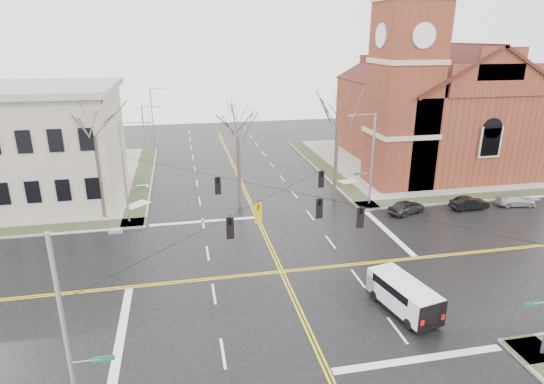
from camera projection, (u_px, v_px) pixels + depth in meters
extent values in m
plane|color=black|center=(282.00, 272.00, 32.49)|extent=(120.00, 120.00, 0.00)
cube|color=gray|center=(424.00, 162.00, 60.34)|extent=(30.00, 30.00, 0.15)
cube|color=#27321B|center=(324.00, 167.00, 57.71)|extent=(2.00, 30.00, 0.02)
cube|color=#27321B|center=(491.00, 195.00, 47.53)|extent=(30.00, 2.00, 0.02)
cube|color=gray|center=(16.00, 186.00, 50.91)|extent=(30.00, 30.00, 0.15)
cube|color=#27321B|center=(143.00, 178.00, 53.49)|extent=(2.00, 30.00, 0.02)
cube|color=gold|center=(280.00, 272.00, 32.47)|extent=(0.12, 100.00, 0.01)
cube|color=gold|center=(283.00, 271.00, 32.51)|extent=(0.12, 100.00, 0.01)
cube|color=gold|center=(282.00, 272.00, 32.38)|extent=(100.00, 0.12, 0.01)
cube|color=gold|center=(281.00, 271.00, 32.60)|extent=(100.00, 0.12, 0.01)
cube|color=silver|center=(419.00, 359.00, 23.71)|extent=(9.50, 0.50, 0.01)
cube|color=silver|center=(203.00, 221.00, 41.27)|extent=(9.50, 0.50, 0.01)
cube|color=silver|center=(121.00, 332.00, 25.88)|extent=(0.50, 9.50, 0.01)
cube|color=silver|center=(388.00, 232.00, 39.10)|extent=(0.50, 9.50, 0.01)
cube|color=maroon|center=(403.00, 95.00, 48.18)|extent=(6.00, 6.00, 20.00)
cylinder|color=silver|center=(424.00, 35.00, 43.40)|extent=(2.40, 0.15, 2.40)
cylinder|color=silver|center=(381.00, 35.00, 45.65)|extent=(0.15, 2.40, 2.40)
cube|color=maroon|center=(431.00, 124.00, 59.85)|extent=(18.00, 24.00, 10.00)
cube|color=maroon|center=(384.00, 159.00, 53.47)|extent=(2.00, 5.00, 4.40)
cube|color=#A0927F|center=(22.00, 147.00, 45.07)|extent=(18.00, 14.00, 11.00)
cylinder|color=gray|center=(372.00, 160.00, 43.80)|extent=(0.20, 0.20, 9.00)
cylinder|color=gray|center=(365.00, 174.00, 44.12)|extent=(1.20, 0.06, 0.06)
cube|color=#105F30|center=(359.00, 174.00, 43.99)|extent=(0.90, 0.04, 0.25)
cylinder|color=gray|center=(363.00, 115.00, 42.14)|extent=(2.40, 0.08, 0.08)
cube|color=gray|center=(351.00, 116.00, 41.93)|extent=(0.50, 0.22, 0.15)
cylinder|color=gray|center=(124.00, 173.00, 39.46)|extent=(0.20, 0.20, 9.00)
cylinder|color=gray|center=(133.00, 188.00, 40.01)|extent=(1.20, 0.06, 0.06)
cube|color=#105F30|center=(141.00, 187.00, 40.14)|extent=(0.90, 0.04, 0.25)
cylinder|color=gray|center=(133.00, 123.00, 38.25)|extent=(2.40, 0.08, 0.08)
cube|color=gray|center=(148.00, 123.00, 38.49)|extent=(0.50, 0.22, 0.15)
cylinder|color=gray|center=(544.00, 302.00, 22.82)|extent=(1.20, 0.06, 0.06)
cube|color=#105F30|center=(531.00, 304.00, 22.69)|extent=(0.90, 0.04, 0.25)
cube|color=gray|center=(534.00, 198.00, 20.62)|extent=(0.50, 0.22, 0.15)
cylinder|color=gray|center=(65.00, 335.00, 18.15)|extent=(0.20, 0.20, 9.00)
cylinder|color=gray|center=(86.00, 361.00, 18.71)|extent=(1.20, 0.06, 0.06)
cube|color=#105F30|center=(103.00, 359.00, 18.84)|extent=(0.90, 0.04, 0.25)
cylinder|color=gray|center=(82.00, 232.00, 16.95)|extent=(2.40, 0.08, 0.08)
cube|color=gray|center=(116.00, 231.00, 17.19)|extent=(0.50, 0.22, 0.15)
cylinder|color=black|center=(282.00, 190.00, 30.47)|extent=(23.02, 23.02, 0.03)
cylinder|color=black|center=(282.00, 190.00, 30.47)|extent=(23.02, 23.02, 0.03)
imported|color=black|center=(230.00, 228.00, 26.26)|extent=(0.21, 0.26, 1.30)
imported|color=black|center=(321.00, 179.00, 35.17)|extent=(0.21, 0.26, 1.30)
imported|color=#D49F0C|center=(258.00, 213.00, 28.49)|extent=(0.21, 0.26, 1.30)
imported|color=black|center=(218.00, 186.00, 33.67)|extent=(0.21, 0.26, 1.30)
imported|color=black|center=(360.00, 218.00, 27.76)|extent=(0.21, 0.26, 1.30)
imported|color=black|center=(319.00, 209.00, 29.24)|extent=(0.21, 0.26, 1.30)
cylinder|color=gray|center=(145.00, 139.00, 55.05)|extent=(0.16, 0.16, 8.00)
cylinder|color=gray|center=(150.00, 107.00, 53.97)|extent=(2.00, 0.07, 0.07)
cube|color=gray|center=(159.00, 107.00, 54.17)|extent=(0.45, 0.20, 0.13)
cylinder|color=gray|center=(152.00, 113.00, 73.58)|extent=(0.16, 0.16, 8.00)
cylinder|color=gray|center=(156.00, 88.00, 72.49)|extent=(2.00, 0.07, 0.07)
cube|color=gray|center=(163.00, 89.00, 72.70)|extent=(0.45, 0.20, 0.13)
cube|color=white|center=(404.00, 295.00, 27.52)|extent=(2.90, 5.27, 1.60)
cube|color=white|center=(383.00, 282.00, 29.40)|extent=(2.06, 1.22, 1.13)
cube|color=black|center=(380.00, 273.00, 29.51)|extent=(1.73, 0.46, 0.75)
cube|color=black|center=(403.00, 286.00, 27.52)|extent=(2.60, 3.71, 0.52)
cube|color=#B70C0A|center=(422.00, 323.00, 25.10)|extent=(0.23, 0.11, 0.32)
cube|color=#B70C0A|center=(443.00, 317.00, 25.65)|extent=(0.23, 0.11, 0.32)
cube|color=black|center=(402.00, 306.00, 27.79)|extent=(2.96, 5.33, 0.09)
cylinder|color=black|center=(375.00, 295.00, 28.89)|extent=(0.38, 0.71, 0.68)
cylinder|color=black|center=(397.00, 290.00, 29.53)|extent=(0.38, 0.71, 0.68)
cylinder|color=black|center=(409.00, 324.00, 26.03)|extent=(0.38, 0.71, 0.68)
cylinder|color=black|center=(432.00, 317.00, 26.67)|extent=(0.38, 0.71, 0.68)
imported|color=black|center=(406.00, 207.00, 42.93)|extent=(4.11, 2.75, 1.30)
imported|color=black|center=(469.00, 203.00, 44.01)|extent=(3.77, 1.45, 1.23)
imported|color=#AFAFB2|center=(516.00, 200.00, 44.96)|extent=(3.95, 2.12, 1.09)
cylinder|color=#3C3026|center=(100.00, 177.00, 40.72)|extent=(0.36, 0.36, 7.67)
cylinder|color=#3C3026|center=(239.00, 172.00, 43.78)|extent=(0.36, 0.36, 6.82)
cylinder|color=#3C3026|center=(336.00, 162.00, 45.62)|extent=(0.36, 0.36, 7.72)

